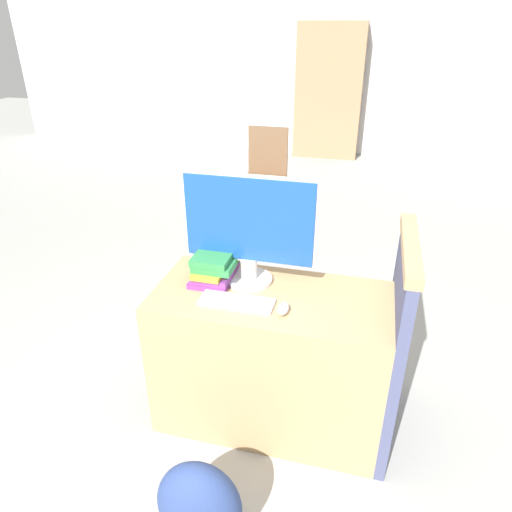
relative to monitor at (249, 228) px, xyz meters
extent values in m
plane|color=#9E9E99|center=(0.14, -0.39, -1.07)|extent=(20.00, 20.00, 0.00)
cube|color=silver|center=(0.14, 5.70, 0.33)|extent=(12.00, 0.06, 2.80)
cube|color=tan|center=(0.14, -0.11, -0.68)|extent=(1.15, 0.57, 0.78)
cube|color=#474C70|center=(0.74, -0.06, -0.54)|extent=(0.05, 0.67, 1.06)
cube|color=tan|center=(0.74, -0.06, 0.02)|extent=(0.07, 0.67, 0.05)
cylinder|color=silver|center=(0.00, 0.00, -0.28)|extent=(0.23, 0.23, 0.02)
cylinder|color=silver|center=(0.00, 0.00, -0.22)|extent=(0.08, 0.08, 0.11)
cube|color=silver|center=(0.00, 0.00, 0.04)|extent=(0.66, 0.01, 0.45)
cube|color=#19479E|center=(0.00, 0.00, 0.04)|extent=(0.63, 0.02, 0.42)
cube|color=white|center=(0.00, -0.22, -0.28)|extent=(0.35, 0.12, 0.02)
ellipsoid|color=silver|center=(0.22, -0.24, -0.27)|extent=(0.05, 0.10, 0.04)
cube|color=#7A3384|center=(-0.18, -0.04, -0.28)|extent=(0.20, 0.23, 0.03)
cube|color=#7A3384|center=(-0.17, -0.03, -0.25)|extent=(0.19, 0.26, 0.03)
cube|color=gold|center=(-0.18, -0.05, -0.22)|extent=(0.15, 0.24, 0.03)
cube|color=#2D7F42|center=(-0.16, -0.04, -0.19)|extent=(0.20, 0.22, 0.04)
cube|color=#2D7F42|center=(-0.17, -0.03, -0.15)|extent=(0.18, 0.23, 0.03)
ellipsoid|color=navy|center=(0.02, -0.85, -0.85)|extent=(0.36, 0.23, 0.43)
cylinder|color=brown|center=(-0.78, 2.56, -0.88)|extent=(0.04, 0.04, 0.38)
cylinder|color=brown|center=(-0.40, 2.56, -0.88)|extent=(0.04, 0.04, 0.38)
cylinder|color=brown|center=(-0.78, 2.94, -0.88)|extent=(0.04, 0.04, 0.38)
cylinder|color=brown|center=(-0.40, 2.94, -0.88)|extent=(0.04, 0.04, 0.38)
cube|color=brown|center=(-0.59, 2.75, -0.66)|extent=(0.44, 0.44, 0.05)
cube|color=brown|center=(-0.59, 2.95, -0.38)|extent=(0.44, 0.04, 0.51)
cube|color=#9E7A56|center=(-0.23, 5.46, -0.08)|extent=(1.00, 0.32, 1.97)
camera|label=1|loc=(0.54, -1.93, 0.88)|focal=32.00mm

